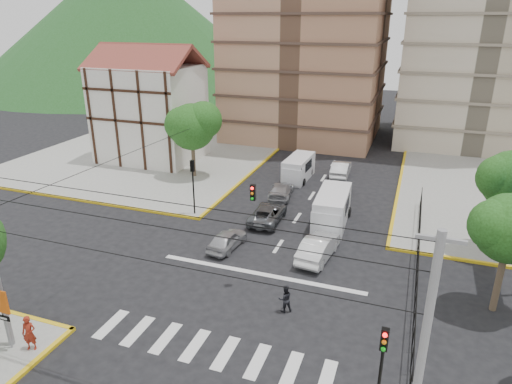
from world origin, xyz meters
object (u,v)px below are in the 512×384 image
at_px(pedestrian_sw_corner, 29,333).
at_px(pedestrian_crosswalk, 285,299).
at_px(traffic_light_nw, 193,178).
at_px(car_white_front_right, 318,247).
at_px(car_silver_front_left, 227,240).
at_px(van_right_lane, 331,210).
at_px(traffic_light_se, 382,362).
at_px(district_sign, 2,307).
at_px(van_left_lane, 298,169).

bearing_deg(pedestrian_sw_corner, pedestrian_crosswalk, 14.33).
distance_m(traffic_light_nw, car_white_front_right, 11.49).
bearing_deg(pedestrian_crosswalk, traffic_light_nw, -75.10).
bearing_deg(pedestrian_sw_corner, car_silver_front_left, 49.88).
height_order(van_right_lane, car_silver_front_left, van_right_lane).
relative_size(traffic_light_se, district_sign, 1.38).
height_order(van_right_lane, van_left_lane, van_right_lane).
bearing_deg(car_silver_front_left, van_left_lane, -87.81).
xyz_separation_m(car_white_front_right, pedestrian_crosswalk, (-0.41, -6.27, 0.01)).
bearing_deg(car_silver_front_left, van_right_lane, -128.79).
bearing_deg(van_right_lane, pedestrian_sw_corner, -122.27).
bearing_deg(traffic_light_se, traffic_light_nw, 135.00).
bearing_deg(van_left_lane, car_silver_front_left, -90.94).
bearing_deg(car_white_front_right, pedestrian_sw_corner, 57.63).
xyz_separation_m(traffic_light_nw, car_silver_front_left, (4.59, -4.19, -2.48)).
height_order(traffic_light_nw, van_right_lane, traffic_light_nw).
bearing_deg(van_left_lane, pedestrian_crosswalk, -74.25).
xyz_separation_m(van_right_lane, van_left_lane, (-4.97, 8.99, -0.14)).
height_order(traffic_light_se, car_silver_front_left, traffic_light_se).
relative_size(district_sign, pedestrian_sw_corner, 1.81).
bearing_deg(traffic_light_nw, district_sign, -93.36).
relative_size(traffic_light_se, pedestrian_crosswalk, 2.83).
bearing_deg(car_white_front_right, pedestrian_crosswalk, 92.77).
bearing_deg(pedestrian_sw_corner, van_right_lane, 40.46).
relative_size(district_sign, car_silver_front_left, 0.86).
bearing_deg(district_sign, traffic_light_nw, 86.64).
bearing_deg(pedestrian_sw_corner, car_white_front_right, 31.17).
distance_m(van_right_lane, van_left_lane, 10.27).
height_order(van_right_lane, car_white_front_right, van_right_lane).
bearing_deg(car_white_front_right, district_sign, 55.80).
distance_m(district_sign, car_silver_front_left, 14.13).
xyz_separation_m(van_right_lane, pedestrian_crosswalk, (-0.22, -11.52, -0.44)).
bearing_deg(pedestrian_crosswalk, pedestrian_sw_corner, 2.49).
distance_m(traffic_light_nw, pedestrian_crosswalk, 14.34).
bearing_deg(van_right_lane, pedestrian_crosswalk, -93.77).
xyz_separation_m(district_sign, van_left_lane, (6.55, 27.83, -1.37)).
xyz_separation_m(van_right_lane, car_silver_front_left, (-5.93, -6.00, -0.59)).
distance_m(traffic_light_nw, pedestrian_sw_corner, 16.87).
relative_size(traffic_light_nw, pedestrian_sw_corner, 2.49).
height_order(traffic_light_nw, car_white_front_right, traffic_light_nw).
xyz_separation_m(district_sign, van_right_lane, (11.52, 18.85, -1.23)).
height_order(traffic_light_se, district_sign, traffic_light_se).
height_order(traffic_light_se, traffic_light_nw, same).
distance_m(car_silver_front_left, pedestrian_crosswalk, 7.94).
relative_size(traffic_light_se, traffic_light_nw, 1.00).
bearing_deg(pedestrian_crosswalk, district_sign, 1.21).
bearing_deg(car_silver_front_left, traffic_light_nw, -36.55).
height_order(van_left_lane, car_white_front_right, van_left_lane).
xyz_separation_m(van_left_lane, pedestrian_crosswalk, (4.75, -20.51, -0.30)).
bearing_deg(car_silver_front_left, district_sign, 72.35).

